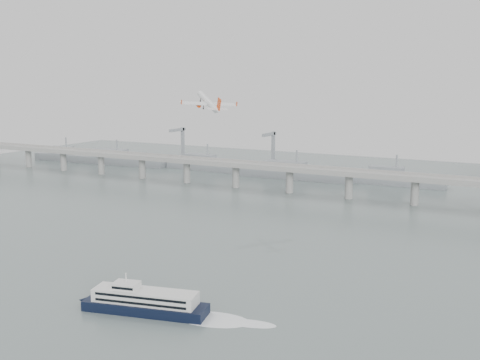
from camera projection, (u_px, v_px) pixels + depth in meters
The scene contains 5 objects.
ground at pixel (188, 270), 273.28m from camera, with size 900.00×900.00×0.00m, color slate.
bridge at pixel (323, 174), 445.17m from camera, with size 800.00×22.00×23.90m.
distant_fleet at pixel (201, 164), 574.34m from camera, with size 453.00×60.90×40.00m.
ferry at pixel (145, 302), 223.20m from camera, with size 82.25×28.05×15.69m.
airliner at pixel (208, 102), 356.52m from camera, with size 34.70×33.38×15.82m.
Camera 1 is at (143.77, -219.73, 91.19)m, focal length 42.00 mm.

